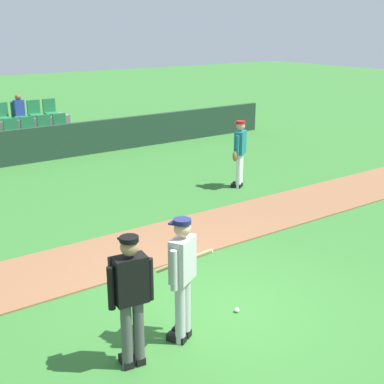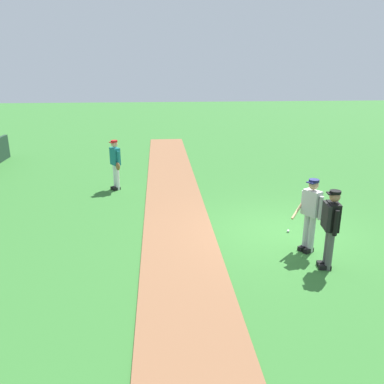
# 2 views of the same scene
# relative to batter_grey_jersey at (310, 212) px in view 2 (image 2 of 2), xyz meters

# --- Properties ---
(ground_plane) EXTENTS (80.00, 80.00, 0.00)m
(ground_plane) POSITION_rel_batter_grey_jersey_xyz_m (0.99, 0.32, -0.97)
(ground_plane) COLOR #33702D
(infield_dirt_path) EXTENTS (28.00, 1.86, 0.03)m
(infield_dirt_path) POSITION_rel_batter_grey_jersey_xyz_m (0.99, 3.00, -0.95)
(infield_dirt_path) COLOR brown
(infield_dirt_path) RESTS_ON ground
(batter_grey_jersey) EXTENTS (0.74, 0.70, 1.76)m
(batter_grey_jersey) POSITION_rel_batter_grey_jersey_xyz_m (0.00, 0.00, 0.00)
(batter_grey_jersey) COLOR #B2B2B2
(batter_grey_jersey) RESTS_ON ground
(umpire_home_plate) EXTENTS (0.59, 0.34, 1.76)m
(umpire_home_plate) POSITION_rel_batter_grey_jersey_xyz_m (-0.84, -0.10, 0.03)
(umpire_home_plate) COLOR #4C4C4C
(umpire_home_plate) RESTS_ON ground
(runner_teal_jersey) EXTENTS (0.63, 0.44, 1.76)m
(runner_teal_jersey) POSITION_rel_batter_grey_jersey_xyz_m (5.27, 4.98, -0.01)
(runner_teal_jersey) COLOR white
(runner_teal_jersey) RESTS_ON ground
(baseball) EXTENTS (0.07, 0.07, 0.07)m
(baseball) POSITION_rel_batter_grey_jersey_xyz_m (1.06, 0.11, -0.93)
(baseball) COLOR white
(baseball) RESTS_ON ground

